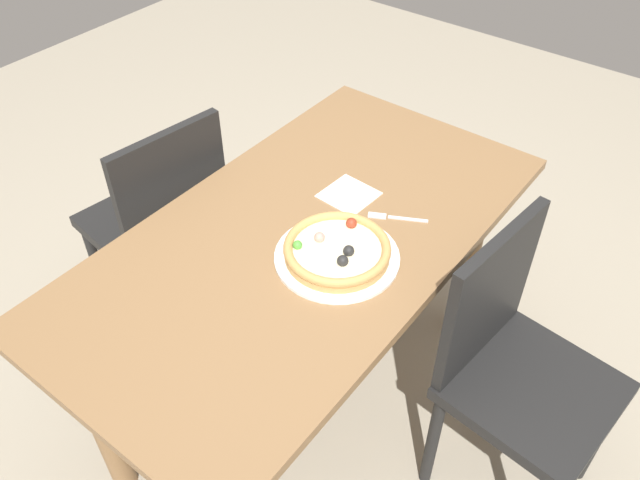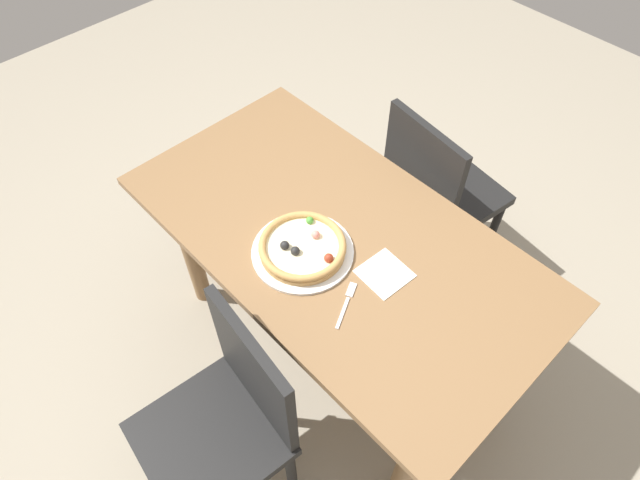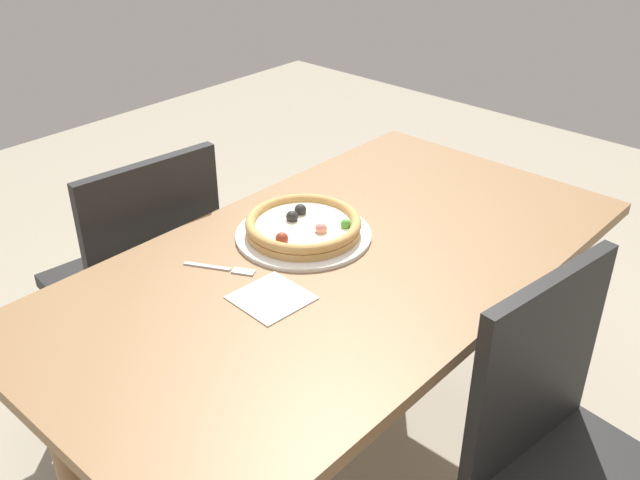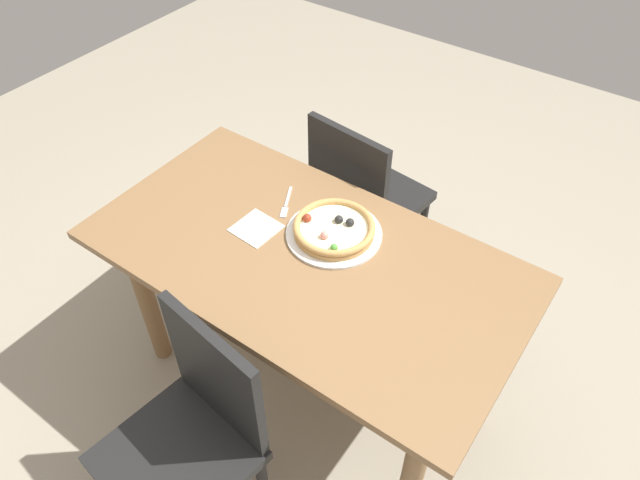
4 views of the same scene
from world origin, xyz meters
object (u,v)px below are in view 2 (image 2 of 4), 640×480
(fork, at_px, (347,301))
(napkin, at_px, (385,273))
(chair_near, at_px, (227,421))
(pizza, at_px, (303,247))
(chair_far, at_px, (436,192))
(dining_table, at_px, (336,258))
(plate, at_px, (303,252))

(fork, xyz_separation_m, napkin, (0.01, 0.15, -0.00))
(chair_near, distance_m, pizza, 0.57)
(chair_far, bearing_deg, fork, -65.91)
(pizza, bearing_deg, chair_near, -70.58)
(pizza, bearing_deg, fork, -6.87)
(dining_table, relative_size, pizza, 5.24)
(chair_near, distance_m, napkin, 0.65)
(plate, bearing_deg, chair_far, 89.72)
(plate, bearing_deg, fork, -6.77)
(chair_near, bearing_deg, chair_far, -76.04)
(chair_near, height_order, chair_far, same)
(pizza, bearing_deg, plate, -133.42)
(dining_table, xyz_separation_m, napkin, (0.21, 0.00, 0.13))
(plate, xyz_separation_m, fork, (0.22, -0.03, -0.00))
(fork, height_order, napkin, fork)
(dining_table, height_order, napkin, napkin)
(fork, distance_m, napkin, 0.15)
(chair_far, bearing_deg, chair_near, -74.40)
(plate, xyz_separation_m, pizza, (0.00, 0.00, 0.03))
(chair_near, relative_size, napkin, 6.38)
(fork, bearing_deg, chair_near, 145.39)
(napkin, bearing_deg, chair_far, 110.89)
(chair_far, distance_m, pizza, 0.78)
(dining_table, bearing_deg, chair_near, -76.60)
(chair_near, bearing_deg, fork, -91.02)
(dining_table, xyz_separation_m, plate, (-0.02, -0.13, 0.13))
(dining_table, relative_size, napkin, 10.26)
(chair_far, bearing_deg, dining_table, -80.20)
(chair_far, bearing_deg, napkin, -61.25)
(pizza, bearing_deg, napkin, 28.82)
(chair_near, xyz_separation_m, napkin, (0.07, 0.60, 0.25))
(dining_table, relative_size, chair_far, 1.61)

